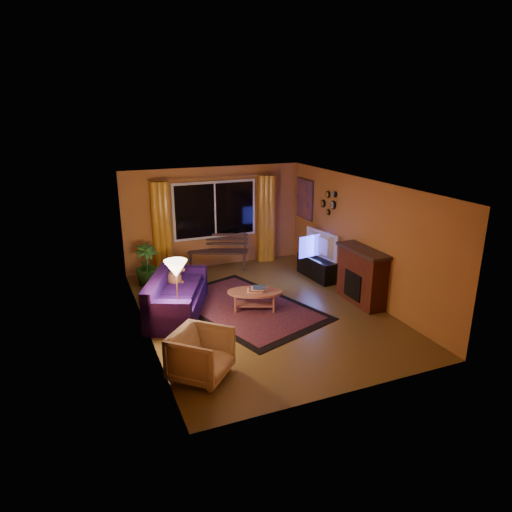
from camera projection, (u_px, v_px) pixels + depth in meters
name	position (u px, v px, depth m)	size (l,w,h in m)	color
floor	(262.00, 311.00, 9.08)	(4.50, 6.00, 0.02)	brown
ceiling	(262.00, 185.00, 8.30)	(4.50, 6.00, 0.02)	white
wall_back	(215.00, 217.00, 11.34)	(4.50, 0.02, 2.50)	#BE7838
wall_left	(142.00, 265.00, 7.87)	(0.02, 6.00, 2.50)	#BE7838
wall_right	(361.00, 238.00, 9.51)	(0.02, 6.00, 2.50)	#BE7838
window	(215.00, 210.00, 11.22)	(2.00, 0.02, 1.30)	black
curtain_rod	(215.00, 178.00, 10.93)	(0.03, 0.03, 3.20)	#BF8C3F
curtain_left	(162.00, 229.00, 10.78)	(0.36, 0.36, 2.24)	orange
curtain_right	(266.00, 219.00, 11.75)	(0.36, 0.36, 2.24)	orange
bench	(218.00, 260.00, 11.40)	(1.47, 0.43, 0.44)	#322321
potted_plant	(147.00, 265.00, 10.28)	(0.53, 0.53, 0.94)	#235B1E
sofa	(177.00, 294.00, 8.82)	(0.87, 2.03, 0.82)	#1F0B49
dog	(174.00, 276.00, 9.17)	(0.29, 0.40, 0.43)	#975C48
armchair	(201.00, 353.00, 6.71)	(0.79, 0.74, 0.81)	beige
floor_lamp	(178.00, 298.00, 7.93)	(0.23, 0.23, 1.37)	#BF8C3F
rug	(245.00, 307.00, 9.21)	(2.03, 3.21, 0.02)	maroon
coffee_table	(255.00, 300.00, 9.06)	(1.08, 1.08, 0.39)	#B56B56
tv_console	(317.00, 268.00, 10.77)	(0.39, 1.18, 0.49)	black
television	(318.00, 245.00, 10.60)	(1.10, 0.14, 0.64)	black
fireplace	(362.00, 277.00, 9.30)	(0.40, 1.20, 1.10)	maroon
mirror_cluster	(328.00, 201.00, 10.47)	(0.06, 0.60, 0.56)	black
painting	(305.00, 199.00, 11.53)	(0.04, 0.76, 0.96)	#CE4E1E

